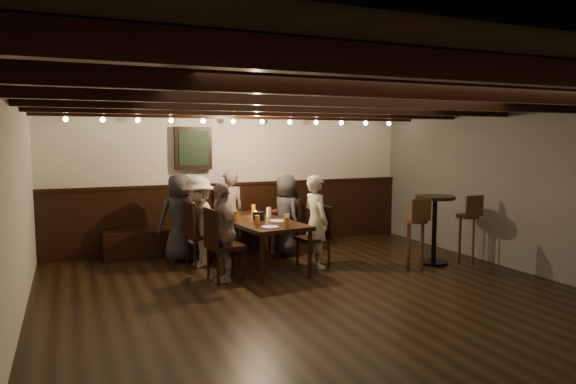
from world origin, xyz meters
name	(u,v)px	position (x,y,z in m)	size (l,w,h in m)	color
room	(245,194)	(-0.29, 2.21, 1.07)	(7.00, 7.00, 7.00)	black
dining_table	(257,223)	(-0.19, 1.93, 0.65)	(1.06, 1.98, 0.71)	black
chair_left_near	(201,246)	(-0.95, 2.30, 0.30)	(0.49, 0.49, 0.98)	black
chair_left_far	(224,258)	(-0.85, 1.41, 0.30)	(0.50, 0.50, 0.99)	black
chair_right_near	(285,238)	(0.48, 2.46, 0.28)	(0.47, 0.47, 0.93)	black
chair_right_far	(314,249)	(0.58, 1.56, 0.28)	(0.46, 0.46, 0.92)	black
person_bench_left	(180,217)	(-1.18, 2.73, 0.69)	(0.68, 0.44, 1.38)	#2C2B2E
person_bench_centre	(230,212)	(-0.30, 2.98, 0.70)	(0.51, 0.34, 1.40)	slate
person_bench_right	(281,213)	(0.61, 2.93, 0.63)	(0.61, 0.47, 1.25)	#4E1A1A
person_left_near	(199,222)	(-0.98, 2.30, 0.68)	(0.88, 0.50, 1.36)	#B6A89A
person_left_far	(222,232)	(-0.88, 1.40, 0.67)	(0.78, 0.33, 1.34)	gray
person_right_near	(286,215)	(0.51, 2.46, 0.66)	(0.65, 0.42, 1.32)	#2B2B2E
person_right_far	(316,221)	(0.61, 1.57, 0.69)	(0.50, 0.33, 1.38)	#BEB7A1
pint_a	(222,211)	(-0.54, 2.60, 0.78)	(0.07, 0.07, 0.14)	#BF7219
pint_b	(253,209)	(-0.01, 2.61, 0.78)	(0.07, 0.07, 0.14)	#BF7219
pint_c	(236,216)	(-0.50, 2.00, 0.78)	(0.07, 0.07, 0.14)	#BF7219
pint_d	(269,212)	(0.09, 2.16, 0.78)	(0.07, 0.07, 0.14)	silver
pint_e	(257,220)	(-0.36, 1.46, 0.78)	(0.07, 0.07, 0.14)	#BF7219
pint_f	(287,219)	(0.07, 1.41, 0.78)	(0.07, 0.07, 0.14)	silver
pint_g	(287,222)	(-0.05, 1.14, 0.78)	(0.07, 0.07, 0.14)	#BF7219
plate_near	(270,227)	(-0.26, 1.22, 0.72)	(0.24, 0.24, 0.01)	white
plate_far	(277,221)	(0.02, 1.65, 0.72)	(0.24, 0.24, 0.01)	white
condiment_caddy	(259,216)	(-0.18, 1.88, 0.77)	(0.15, 0.10, 0.12)	black
candle	(256,215)	(-0.10, 2.24, 0.74)	(0.05, 0.05, 0.05)	beige
high_top_table	(435,219)	(2.35, 1.03, 0.69)	(0.59, 0.59, 1.05)	black
bar_stool_left	(415,244)	(1.85, 0.82, 0.40)	(0.34, 0.36, 1.07)	#382011
bar_stool_right	(467,238)	(2.85, 0.87, 0.40)	(0.34, 0.35, 1.07)	#382011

